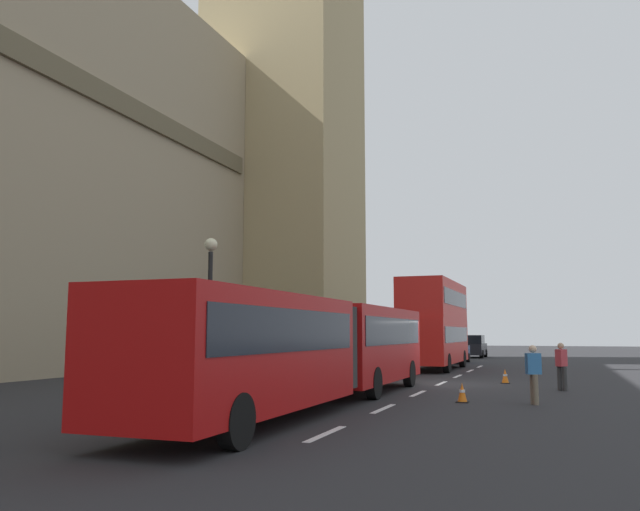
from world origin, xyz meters
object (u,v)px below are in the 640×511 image
at_px(double_decker_bus, 434,321).
at_px(sedan_lead, 453,349).
at_px(traffic_cone_middle, 505,376).
at_px(pedestrian_near_cones, 534,372).
at_px(articulated_bus, 316,343).
at_px(street_lamp, 210,303).
at_px(sedan_trailing, 473,346).
at_px(pedestrian_by_kerb, 562,365).
at_px(traffic_cone_west, 462,393).

height_order(double_decker_bus, sedan_lead, double_decker_bus).
distance_m(traffic_cone_middle, pedestrian_near_cones, 7.88).
relative_size(double_decker_bus, pedestrian_near_cones, 5.34).
relative_size(articulated_bus, street_lamp, 3.26).
height_order(articulated_bus, sedan_trailing, articulated_bus).
relative_size(street_lamp, pedestrian_by_kerb, 3.12).
bearing_deg(street_lamp, articulated_bus, -110.81).
relative_size(double_decker_bus, sedan_trailing, 2.05).
bearing_deg(pedestrian_by_kerb, sedan_lead, 19.08).
relative_size(articulated_bus, sedan_trailing, 3.90).
relative_size(double_decker_bus, traffic_cone_west, 15.55).
bearing_deg(traffic_cone_west, street_lamp, 93.54).
distance_m(articulated_bus, double_decker_bus, 18.96).
bearing_deg(pedestrian_near_cones, articulated_bus, 112.18).
bearing_deg(articulated_bus, pedestrian_near_cones, -67.82).
bearing_deg(articulated_bus, double_decker_bus, 0.01).
distance_m(traffic_cone_west, pedestrian_by_kerb, 5.85).
bearing_deg(traffic_cone_middle, sedan_lead, 15.40).
xyz_separation_m(sedan_lead, pedestrian_near_cones, (-24.82, -6.09, -0.00)).
distance_m(double_decker_bus, traffic_cone_middle, 10.17).
xyz_separation_m(sedan_trailing, pedestrian_near_cones, (-34.95, -5.91, -0.00)).
bearing_deg(street_lamp, traffic_cone_west, -86.46).
xyz_separation_m(sedan_trailing, pedestrian_by_kerb, (-30.00, -6.69, -0.00)).
bearing_deg(double_decker_bus, sedan_lead, 1.93).
height_order(sedan_lead, sedan_trailing, same).
bearing_deg(pedestrian_near_cones, double_decker_bus, 19.33).
xyz_separation_m(traffic_cone_west, pedestrian_near_cones, (0.14, -2.03, 0.63)).
height_order(sedan_trailing, pedestrian_by_kerb, sedan_trailing).
bearing_deg(traffic_cone_middle, sedan_trailing, 9.44).
bearing_deg(double_decker_bus, pedestrian_near_cones, -160.67).
bearing_deg(sedan_lead, pedestrian_near_cones, -166.22).
relative_size(sedan_lead, sedan_trailing, 1.00).
bearing_deg(pedestrian_near_cones, street_lamp, 93.63).
xyz_separation_m(articulated_bus, double_decker_bus, (18.93, 0.00, 0.96)).
xyz_separation_m(pedestrian_near_cones, pedestrian_by_kerb, (4.96, -0.78, 0.00)).
height_order(traffic_cone_west, pedestrian_by_kerb, pedestrian_by_kerb).
height_order(traffic_cone_middle, pedestrian_by_kerb, pedestrian_by_kerb).
height_order(double_decker_bus, traffic_cone_middle, double_decker_bus).
xyz_separation_m(traffic_cone_west, traffic_cone_middle, (7.87, -0.65, 0.00)).
distance_m(sedan_trailing, pedestrian_by_kerb, 30.73).
distance_m(street_lamp, pedestrian_by_kerb, 12.62).
height_order(articulated_bus, traffic_cone_west, articulated_bus).
height_order(traffic_cone_west, street_lamp, street_lamp).
distance_m(street_lamp, pedestrian_near_cones, 10.56).
distance_m(sedan_lead, traffic_cone_middle, 17.73).
height_order(double_decker_bus, pedestrian_by_kerb, double_decker_bus).
distance_m(traffic_cone_west, pedestrian_near_cones, 2.13).
height_order(articulated_bus, sedan_lead, articulated_bus).
bearing_deg(articulated_bus, sedan_lead, 0.59).
distance_m(sedan_trailing, pedestrian_near_cones, 35.45).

